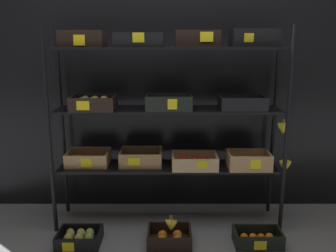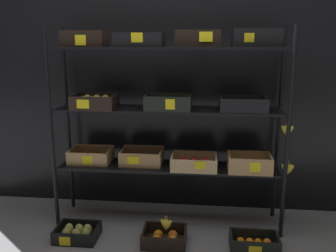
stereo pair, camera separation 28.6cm
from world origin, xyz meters
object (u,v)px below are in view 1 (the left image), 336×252
crate_ground_pear (79,238)px  crate_ground_tangerine (258,239)px  display_rack (169,108)px  banana_bunch_loose (171,224)px  crate_ground_orange (170,238)px

crate_ground_pear → crate_ground_tangerine: crate_ground_tangerine is taller
display_rack → crate_ground_pear: bearing=-151.8°
display_rack → banana_bunch_loose: size_ratio=16.55×
display_rack → banana_bunch_loose: 0.89m
crate_ground_orange → crate_ground_tangerine: same height
crate_ground_orange → crate_ground_tangerine: bearing=-1.0°
crate_ground_pear → crate_ground_orange: (0.68, 0.00, -0.00)m
crate_ground_pear → crate_ground_orange: bearing=0.3°
display_rack → crate_ground_orange: (0.01, -0.36, -0.93)m
crate_ground_pear → crate_ground_orange: crate_ground_orange is taller
crate_ground_tangerine → banana_bunch_loose: bearing=179.5°
display_rack → crate_ground_pear: 1.20m
crate_ground_tangerine → banana_bunch_loose: 0.66m
display_rack → crate_ground_pear: display_rack is taller
banana_bunch_loose → display_rack: bearing=92.9°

